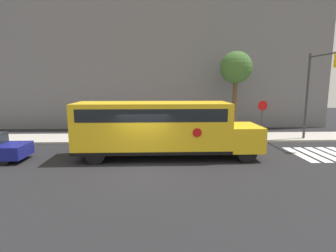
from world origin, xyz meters
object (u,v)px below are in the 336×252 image
object	(u,v)px
school_bus	(160,126)
traffic_light	(316,84)
stop_sign	(262,114)
tree_near_sidewalk	(236,69)

from	to	relation	value
school_bus	traffic_light	size ratio (longest dim) A/B	1.63
stop_sign	school_bus	bearing A→B (deg)	-150.14
traffic_light	tree_near_sidewalk	distance (m)	5.90
traffic_light	school_bus	bearing A→B (deg)	-163.34
tree_near_sidewalk	traffic_light	bearing A→B (deg)	-45.48
stop_sign	tree_near_sidewalk	world-z (taller)	tree_near_sidewalk
school_bus	traffic_light	distance (m)	10.81
school_bus	stop_sign	world-z (taller)	school_bus
tree_near_sidewalk	stop_sign	bearing A→B (deg)	-70.51
traffic_light	tree_near_sidewalk	bearing A→B (deg)	134.52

